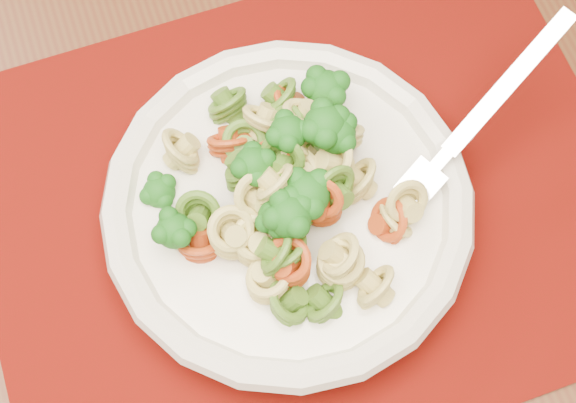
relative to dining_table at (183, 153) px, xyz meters
name	(u,v)px	position (x,y,z in m)	size (l,w,h in m)	color
dining_table	(183,153)	(0.00, 0.00, 0.00)	(1.29, 0.86, 0.71)	#4A2B14
placemat	(305,204)	(0.06, -0.12, 0.11)	(0.42, 0.33, 0.00)	#510303
pasta_bowl	(288,209)	(0.04, -0.13, 0.14)	(0.23, 0.23, 0.04)	white
pasta_broccoli_heap	(288,198)	(0.04, -0.13, 0.16)	(0.20, 0.20, 0.06)	tan
fork	(421,183)	(0.12, -0.15, 0.15)	(0.19, 0.02, 0.01)	silver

